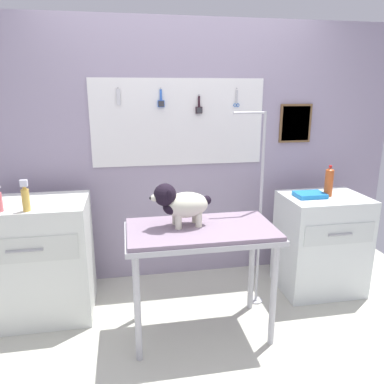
% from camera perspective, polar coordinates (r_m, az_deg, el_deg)
% --- Properties ---
extents(ground, '(4.40, 4.00, 0.04)m').
position_cam_1_polar(ground, '(2.68, 3.33, -24.89)').
color(ground, '#B9B8A9').
extents(rear_wall_panel, '(4.00, 0.11, 2.30)m').
position_cam_1_polar(rear_wall_panel, '(3.34, -1.45, 5.96)').
color(rear_wall_panel, '#998DA5').
rests_on(rear_wall_panel, ground).
extents(grooming_table, '(1.03, 0.56, 0.81)m').
position_cam_1_polar(grooming_table, '(2.55, 1.42, -7.31)').
color(grooming_table, '#B7B7BC').
rests_on(grooming_table, ground).
extents(grooming_arm, '(0.30, 0.11, 1.56)m').
position_cam_1_polar(grooming_arm, '(2.96, 10.26, -4.18)').
color(grooming_arm, '#B7B7BC').
rests_on(grooming_arm, ground).
extents(dog, '(0.43, 0.22, 0.31)m').
position_cam_1_polar(dog, '(2.49, -1.83, -1.75)').
color(dog, beige).
rests_on(dog, grooming_table).
extents(counter_left, '(0.80, 0.58, 0.92)m').
position_cam_1_polar(counter_left, '(3.11, -22.79, -9.55)').
color(counter_left, silver).
rests_on(counter_left, ground).
extents(cabinet_right, '(0.68, 0.54, 0.85)m').
position_cam_1_polar(cabinet_right, '(3.43, 19.23, -7.46)').
color(cabinet_right, silver).
rests_on(cabinet_right, ground).
extents(shampoo_bottle, '(0.05, 0.05, 0.22)m').
position_cam_1_polar(shampoo_bottle, '(2.73, -24.32, -0.83)').
color(shampoo_bottle, gold).
rests_on(shampoo_bottle, counter_left).
extents(soda_bottle, '(0.07, 0.07, 0.26)m').
position_cam_1_polar(soda_bottle, '(3.28, 20.40, 1.48)').
color(soda_bottle, '#BA5021').
rests_on(soda_bottle, cabinet_right).
extents(supply_tray, '(0.24, 0.18, 0.04)m').
position_cam_1_polar(supply_tray, '(3.22, 17.73, -0.42)').
color(supply_tray, '#1F7AC6').
rests_on(supply_tray, cabinet_right).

